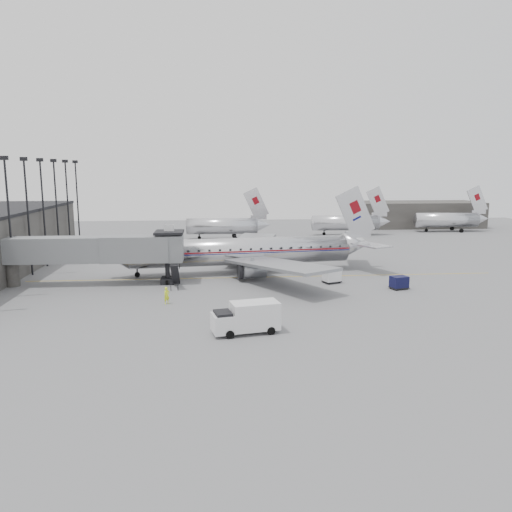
{
  "coord_description": "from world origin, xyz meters",
  "views": [
    {
      "loc": [
        -3.62,
        -56.51,
        13.73
      ],
      "look_at": [
        1.51,
        3.59,
        3.2
      ],
      "focal_mm": 35.0,
      "sensor_mm": 36.0,
      "label": 1
    }
  ],
  "objects_px": {
    "service_van": "(247,317)",
    "baggage_cart_white": "(332,276)",
    "airliner": "(247,251)",
    "ramp_worker": "(167,295)",
    "baggage_cart_navy": "(399,282)"
  },
  "relations": [
    {
      "from": "service_van",
      "to": "baggage_cart_white",
      "type": "height_order",
      "value": "service_van"
    },
    {
      "from": "airliner",
      "to": "baggage_cart_white",
      "type": "relative_size",
      "value": 15.07
    },
    {
      "from": "service_van",
      "to": "ramp_worker",
      "type": "xyz_separation_m",
      "value": [
        -7.6,
        10.01,
        -0.51
      ]
    },
    {
      "from": "airliner",
      "to": "ramp_worker",
      "type": "bearing_deg",
      "value": -128.65
    },
    {
      "from": "airliner",
      "to": "service_van",
      "type": "height_order",
      "value": "airliner"
    },
    {
      "from": "baggage_cart_navy",
      "to": "airliner",
      "type": "bearing_deg",
      "value": 131.23
    },
    {
      "from": "baggage_cart_navy",
      "to": "baggage_cart_white",
      "type": "height_order",
      "value": "baggage_cart_white"
    },
    {
      "from": "service_van",
      "to": "baggage_cart_white",
      "type": "distance_m",
      "value": 21.45
    },
    {
      "from": "baggage_cart_navy",
      "to": "ramp_worker",
      "type": "distance_m",
      "value": 26.59
    },
    {
      "from": "airliner",
      "to": "baggage_cart_navy",
      "type": "distance_m",
      "value": 20.27
    },
    {
      "from": "service_van",
      "to": "baggage_cart_white",
      "type": "bearing_deg",
      "value": 45.65
    },
    {
      "from": "service_van",
      "to": "baggage_cart_white",
      "type": "relative_size",
      "value": 2.46
    },
    {
      "from": "airliner",
      "to": "service_van",
      "type": "bearing_deg",
      "value": -100.9
    },
    {
      "from": "airliner",
      "to": "ramp_worker",
      "type": "height_order",
      "value": "airliner"
    },
    {
      "from": "baggage_cart_white",
      "to": "service_van",
      "type": "bearing_deg",
      "value": -144.12
    }
  ]
}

